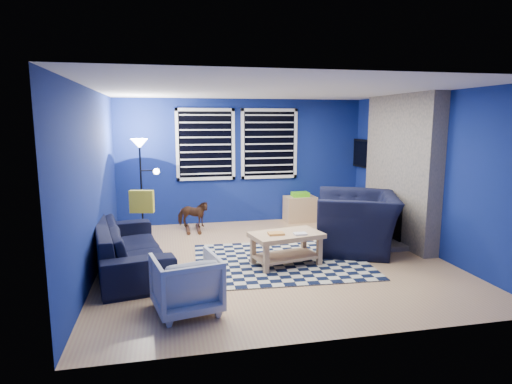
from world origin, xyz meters
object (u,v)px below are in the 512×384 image
(rocking_horse, at_px, (193,214))
(sofa, at_px, (130,247))
(coffee_table, at_px, (286,242))
(cabinet, at_px, (300,208))
(armchair_bent, at_px, (186,284))
(floor_lamp, at_px, (141,157))
(armchair_big, at_px, (357,222))
(tv, at_px, (365,154))

(rocking_horse, bearing_deg, sofa, 168.24)
(coffee_table, distance_m, cabinet, 2.78)
(armchair_bent, distance_m, rocking_horse, 3.49)
(rocking_horse, height_order, floor_lamp, floor_lamp)
(sofa, relative_size, armchair_big, 1.59)
(armchair_bent, xyz_separation_m, coffee_table, (1.48, 1.25, 0.03))
(rocking_horse, relative_size, coffee_table, 0.55)
(rocking_horse, relative_size, floor_lamp, 0.34)
(armchair_big, height_order, cabinet, armchair_big)
(cabinet, bearing_deg, sofa, -146.00)
(sofa, height_order, coffee_table, sofa)
(tv, distance_m, coffee_table, 3.46)
(armchair_big, distance_m, armchair_bent, 3.32)
(sofa, relative_size, floor_lamp, 1.28)
(sofa, distance_m, cabinet, 3.96)
(armchair_big, bearing_deg, cabinet, -149.90)
(tv, distance_m, armchair_bent, 5.33)
(coffee_table, distance_m, floor_lamp, 3.15)
(floor_lamp, bearing_deg, tv, 3.01)
(tv, height_order, sofa, tv)
(armchair_big, xyz_separation_m, coffee_table, (-1.33, -0.51, -0.11))
(tv, relative_size, floor_lamp, 0.57)
(coffee_table, bearing_deg, cabinet, 68.19)
(armchair_big, height_order, coffee_table, armchair_big)
(sofa, relative_size, armchair_bent, 3.20)
(sofa, bearing_deg, armchair_big, -96.74)
(armchair_big, height_order, rocking_horse, armchair_big)
(armchair_big, bearing_deg, sofa, -64.21)
(tv, relative_size, cabinet, 1.57)
(tv, height_order, cabinet, tv)
(tv, xyz_separation_m, armchair_bent, (-3.80, -3.58, -1.08))
(cabinet, bearing_deg, armchair_bent, -124.74)
(rocking_horse, bearing_deg, armchair_big, -108.95)
(armchair_big, relative_size, coffee_table, 1.28)
(tv, relative_size, rocking_horse, 1.66)
(armchair_bent, bearing_deg, rocking_horse, -106.70)
(tv, height_order, armchair_big, tv)
(armchair_big, xyz_separation_m, floor_lamp, (-3.41, 1.59, 0.98))
(tv, xyz_separation_m, floor_lamp, (-4.41, -0.23, 0.04))
(coffee_table, bearing_deg, rocking_horse, 118.09)
(armchair_big, distance_m, floor_lamp, 3.89)
(coffee_table, relative_size, cabinet, 1.73)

